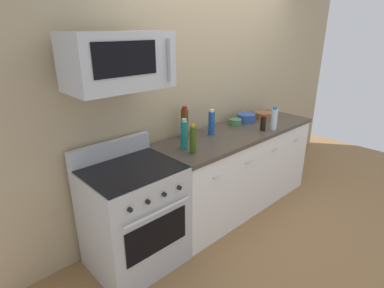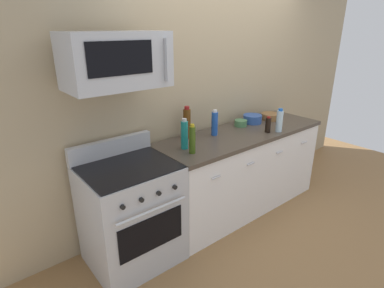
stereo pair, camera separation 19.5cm
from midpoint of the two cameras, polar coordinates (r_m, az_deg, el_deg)
ground_plane at (r=3.77m, az=10.11°, el=-11.11°), size 6.13×6.13×0.00m
back_wall at (r=3.54m, az=6.45°, el=10.53°), size 5.11×0.10×2.70m
counter_unit at (r=3.55m, az=10.59°, el=-4.81°), size 2.02×0.66×0.92m
range_oven at (r=2.76m, az=-9.09°, el=-12.57°), size 0.76×0.69×1.07m
microwave at (r=2.36m, az=-11.48°, el=14.89°), size 0.74×0.44×0.40m
bottle_olive_oil at (r=2.72m, az=2.11°, el=0.80°), size 0.06×0.06×0.27m
bottle_soy_sauce_dark at (r=3.40m, az=15.46°, el=3.41°), size 0.06×0.06×0.17m
bottle_water_clear at (r=3.45m, az=17.41°, el=4.09°), size 0.07×0.07×0.25m
bottle_sparkling_teal at (r=2.82m, az=0.58°, el=1.73°), size 0.07×0.07×0.29m
bottle_soda_blue at (r=3.19m, az=5.94°, el=3.81°), size 0.07×0.07×0.27m
bottle_wine_amber at (r=3.09m, az=0.87°, el=3.86°), size 0.07×0.07×0.33m
bowl_wooden_salad at (r=3.90m, az=15.68°, el=4.95°), size 0.22×0.22×0.07m
bowl_blue_mixing at (r=3.70m, az=12.59°, el=4.57°), size 0.21×0.21×0.09m
bowl_green_glaze at (r=3.56m, az=10.53°, el=3.83°), size 0.14×0.14×0.07m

